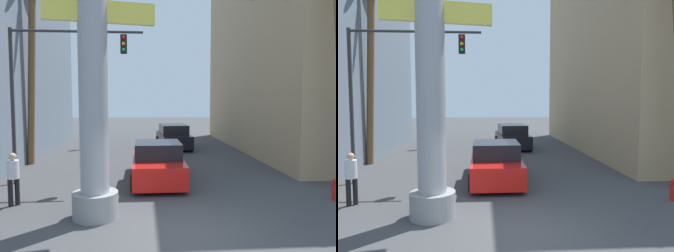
{
  "view_description": "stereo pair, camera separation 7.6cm",
  "coord_description": "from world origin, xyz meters",
  "views": [
    {
      "loc": [
        -0.9,
        -7.38,
        3.16
      ],
      "look_at": [
        0.0,
        4.34,
        2.23
      ],
      "focal_mm": 35.0,
      "sensor_mm": 36.0,
      "label": 1
    },
    {
      "loc": [
        -0.82,
        -7.39,
        3.16
      ],
      "look_at": [
        0.0,
        4.34,
        2.23
      ],
      "focal_mm": 35.0,
      "sensor_mm": 36.0,
      "label": 2
    }
  ],
  "objects": [
    {
      "name": "street_lamp",
      "position": [
        5.4,
        6.3,
        4.6
      ],
      "size": [
        2.47,
        0.28,
        7.66
      ],
      "color": "#59595E",
      "rests_on": "ground"
    },
    {
      "name": "car_far",
      "position": [
        1.11,
        14.13,
        0.74
      ],
      "size": [
        2.19,
        4.63,
        1.56
      ],
      "color": "black",
      "rests_on": "ground"
    },
    {
      "name": "traffic_light_mast",
      "position": [
        -4.25,
        5.28,
        4.1
      ],
      "size": [
        4.95,
        0.32,
        5.83
      ],
      "color": "#333333",
      "rests_on": "ground"
    },
    {
      "name": "pedestrian_curb_left",
      "position": [
        -4.77,
        2.56,
        0.93
      ],
      "size": [
        0.48,
        0.48,
        1.6
      ],
      "color": "black",
      "rests_on": "ground"
    },
    {
      "name": "building_right",
      "position": [
        9.65,
        13.33,
        6.38
      ],
      "size": [
        9.13,
        17.54,
        12.74
      ],
      "color": "tan",
      "rests_on": "ground"
    },
    {
      "name": "neon_sign_pole",
      "position": [
        -2.18,
        1.36,
        4.95
      ],
      "size": [
        3.19,
        1.22,
        10.69
      ],
      "color": "#9E9EA3",
      "rests_on": "ground"
    },
    {
      "name": "ground_plane",
      "position": [
        0.0,
        10.0,
        0.0
      ],
      "size": [
        86.58,
        86.58,
        0.0
      ],
      "primitive_type": "plane",
      "color": "#424244"
    },
    {
      "name": "palm_tree_mid_left",
      "position": [
        -6.33,
        9.25,
        5.69
      ],
      "size": [
        3.27,
        3.39,
        9.35
      ],
      "color": "brown",
      "rests_on": "ground"
    },
    {
      "name": "palm_tree_far_right",
      "position": [
        6.27,
        19.87,
        5.24
      ],
      "size": [
        2.24,
        2.34,
        9.0
      ],
      "color": "brown",
      "rests_on": "ground"
    },
    {
      "name": "car_lead",
      "position": [
        -0.34,
        5.35,
        0.7
      ],
      "size": [
        2.0,
        4.84,
        1.56
      ],
      "color": "black",
      "rests_on": "ground"
    },
    {
      "name": "fire_hydrant",
      "position": [
        5.16,
        2.33,
        0.35
      ],
      "size": [
        0.22,
        0.22,
        0.72
      ],
      "color": "red",
      "rests_on": "ground"
    },
    {
      "name": "pedestrian_far_left",
      "position": [
        -4.75,
        13.87,
        1.01
      ],
      "size": [
        0.4,
        0.4,
        1.73
      ],
      "color": "#1E233F",
      "rests_on": "ground"
    }
  ]
}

